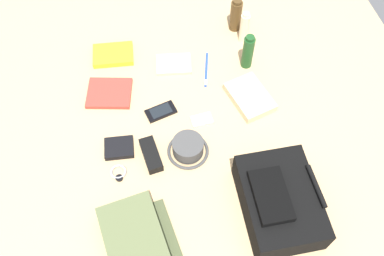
# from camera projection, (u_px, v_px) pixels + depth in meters

# --- Properties ---
(ground_plane) EXTENTS (2.64, 2.02, 0.02)m
(ground_plane) POSITION_uv_depth(u_px,v_px,m) (192.00, 135.00, 1.67)
(ground_plane) COLOR tan
(ground_plane) RESTS_ON ground
(backpack) EXTENTS (0.35, 0.26, 0.15)m
(backpack) POSITION_uv_depth(u_px,v_px,m) (279.00, 201.00, 1.44)
(backpack) COLOR black
(backpack) RESTS_ON ground_plane
(toiletry_pouch) EXTENTS (0.27, 0.26, 0.08)m
(toiletry_pouch) POSITION_uv_depth(u_px,v_px,m) (135.00, 236.00, 1.40)
(toiletry_pouch) COLOR #56603D
(toiletry_pouch) RESTS_ON ground_plane
(bucket_hat) EXTENTS (0.16, 0.16, 0.07)m
(bucket_hat) POSITION_uv_depth(u_px,v_px,m) (188.00, 148.00, 1.59)
(bucket_hat) COLOR #414141
(bucket_hat) RESTS_ON ground_plane
(cologne_bottle) EXTENTS (0.05, 0.05, 0.16)m
(cologne_bottle) POSITION_uv_depth(u_px,v_px,m) (236.00, 15.00, 1.89)
(cologne_bottle) COLOR #473319
(cologne_bottle) RESTS_ON ground_plane
(lotion_bottle) EXTENTS (0.04, 0.04, 0.16)m
(lotion_bottle) POSITION_uv_depth(u_px,v_px,m) (244.00, 27.00, 1.85)
(lotion_bottle) COLOR beige
(lotion_bottle) RESTS_ON ground_plane
(shampoo_bottle) EXTENTS (0.05, 0.05, 0.17)m
(shampoo_bottle) POSITION_uv_depth(u_px,v_px,m) (248.00, 52.00, 1.77)
(shampoo_bottle) COLOR #19471E
(shampoo_bottle) RESTS_ON ground_plane
(paperback_novel) EXTENTS (0.14, 0.19, 0.03)m
(paperback_novel) POSITION_uv_depth(u_px,v_px,m) (113.00, 55.00, 1.86)
(paperback_novel) COLOR yellow
(paperback_novel) RESTS_ON ground_plane
(travel_guidebook) EXTENTS (0.19, 0.21, 0.02)m
(travel_guidebook) POSITION_uv_depth(u_px,v_px,m) (109.00, 93.00, 1.75)
(travel_guidebook) COLOR red
(travel_guidebook) RESTS_ON ground_plane
(cell_phone) EXTENTS (0.09, 0.13, 0.01)m
(cell_phone) POSITION_uv_depth(u_px,v_px,m) (161.00, 112.00, 1.70)
(cell_phone) COLOR black
(cell_phone) RESTS_ON ground_plane
(media_player) EXTENTS (0.06, 0.09, 0.01)m
(media_player) POSITION_uv_depth(u_px,v_px,m) (202.00, 120.00, 1.69)
(media_player) COLOR #B7B7BC
(media_player) RESTS_ON ground_plane
(wristwatch) EXTENTS (0.07, 0.06, 0.01)m
(wristwatch) POSITION_uv_depth(u_px,v_px,m) (118.00, 173.00, 1.56)
(wristwatch) COLOR #99999E
(wristwatch) RESTS_ON ground_plane
(toothbrush) EXTENTS (0.18, 0.06, 0.02)m
(toothbrush) POSITION_uv_depth(u_px,v_px,m) (206.00, 71.00, 1.81)
(toothbrush) COLOR blue
(toothbrush) RESTS_ON ground_plane
(wallet) EXTENTS (0.10, 0.12, 0.02)m
(wallet) POSITION_uv_depth(u_px,v_px,m) (119.00, 148.00, 1.61)
(wallet) COLOR black
(wallet) RESTS_ON ground_plane
(notepad) EXTENTS (0.13, 0.17, 0.02)m
(notepad) POSITION_uv_depth(u_px,v_px,m) (174.00, 64.00, 1.83)
(notepad) COLOR beige
(notepad) RESTS_ON ground_plane
(folded_towel) EXTENTS (0.23, 0.19, 0.04)m
(folded_towel) POSITION_uv_depth(u_px,v_px,m) (250.00, 97.00, 1.73)
(folded_towel) COLOR beige
(folded_towel) RESTS_ON ground_plane
(sunglasses_case) EXTENTS (0.15, 0.07, 0.04)m
(sunglasses_case) POSITION_uv_depth(u_px,v_px,m) (151.00, 155.00, 1.59)
(sunglasses_case) COLOR black
(sunglasses_case) RESTS_ON ground_plane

